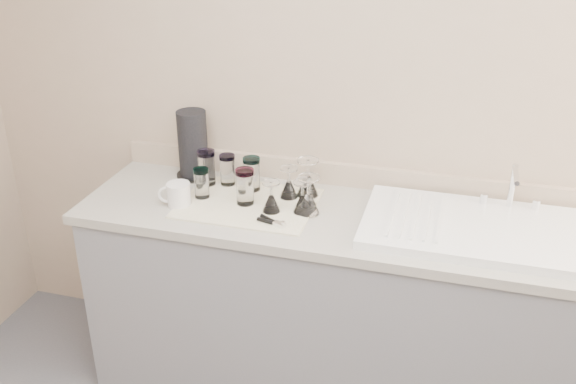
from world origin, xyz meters
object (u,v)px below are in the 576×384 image
(sink_unit, at_px, (472,228))
(paper_towel_roll, at_px, (193,145))
(goblet_back_right, at_px, (308,183))
(goblet_front_left, at_px, (271,201))
(tumbler_cyan, at_px, (227,169))
(goblet_front_right, at_px, (302,202))
(tumbler_teal, at_px, (207,167))
(white_mug, at_px, (178,195))
(tumbler_magenta, at_px, (202,183))
(tumbler_purple, at_px, (252,174))
(goblet_extra, at_px, (308,201))
(goblet_back_left, at_px, (289,187))
(tumbler_lavender, at_px, (245,186))
(can_opener, at_px, (272,222))

(sink_unit, relative_size, paper_towel_roll, 2.66)
(goblet_back_right, xyz_separation_m, goblet_front_left, (-0.10, -0.18, -0.01))
(tumbler_cyan, xyz_separation_m, goblet_front_right, (0.38, -0.17, -0.02))
(tumbler_teal, bearing_deg, goblet_back_right, 1.18)
(white_mug, relative_size, paper_towel_roll, 0.47)
(tumbler_magenta, distance_m, goblet_back_right, 0.44)
(sink_unit, bearing_deg, paper_towel_roll, 171.09)
(tumbler_cyan, distance_m, tumbler_purple, 0.12)
(tumbler_magenta, bearing_deg, goblet_front_left, -8.05)
(goblet_extra, bearing_deg, goblet_back_left, 135.00)
(tumbler_cyan, xyz_separation_m, paper_towel_roll, (-0.18, 0.05, 0.07))
(sink_unit, distance_m, tumbler_teal, 1.14)
(tumbler_lavender, relative_size, goblet_back_right, 0.93)
(white_mug, distance_m, paper_towel_roll, 0.31)
(tumbler_cyan, distance_m, tumbler_lavender, 0.21)
(tumbler_lavender, distance_m, goblet_extra, 0.27)
(tumbler_teal, distance_m, can_opener, 0.47)
(tumbler_teal, height_order, tumbler_purple, tumbler_teal)
(tumbler_lavender, relative_size, goblet_back_left, 1.13)
(tumbler_purple, relative_size, tumbler_magenta, 1.14)
(goblet_front_left, bearing_deg, tumbler_cyan, 143.02)
(white_mug, bearing_deg, can_opener, -7.80)
(sink_unit, relative_size, white_mug, 5.62)
(tumbler_teal, relative_size, tumbler_lavender, 1.03)
(tumbler_cyan, bearing_deg, tumbler_purple, -11.44)
(goblet_back_left, bearing_deg, tumbler_purple, 170.74)
(white_mug, bearing_deg, tumbler_magenta, 51.93)
(paper_towel_roll, bearing_deg, goblet_back_left, -12.64)
(tumbler_purple, xyz_separation_m, paper_towel_roll, (-0.30, 0.08, 0.07))
(goblet_extra, bearing_deg, tumbler_purple, 153.67)
(can_opener, bearing_deg, sink_unit, 11.90)
(goblet_front_left, height_order, goblet_front_right, goblet_front_right)
(tumbler_cyan, relative_size, goblet_back_right, 0.84)
(white_mug, bearing_deg, paper_towel_roll, 100.45)
(can_opener, bearing_deg, tumbler_cyan, 134.69)
(tumbler_teal, height_order, tumbler_lavender, tumbler_teal)
(goblet_back_left, relative_size, paper_towel_roll, 0.44)
(tumbler_purple, distance_m, goblet_back_left, 0.18)
(tumbler_magenta, distance_m, goblet_front_right, 0.44)
(tumbler_purple, bearing_deg, tumbler_magenta, -144.66)
(tumbler_purple, bearing_deg, white_mug, -139.09)
(goblet_front_right, bearing_deg, goblet_back_right, 96.69)
(tumbler_teal, bearing_deg, tumbler_purple, -0.57)
(goblet_back_left, distance_m, goblet_front_left, 0.15)
(goblet_back_right, relative_size, goblet_front_left, 1.26)
(tumbler_teal, bearing_deg, tumbler_cyan, 14.19)
(tumbler_cyan, distance_m, goblet_back_left, 0.30)
(goblet_back_left, relative_size, goblet_extra, 0.85)
(goblet_back_left, relative_size, white_mug, 0.92)
(tumbler_magenta, bearing_deg, paper_towel_roll, 120.90)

